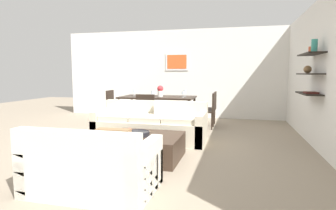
{
  "coord_description": "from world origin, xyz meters",
  "views": [
    {
      "loc": [
        1.62,
        -4.97,
        1.35
      ],
      "look_at": [
        0.32,
        0.2,
        0.75
      ],
      "focal_mm": 29.59,
      "sensor_mm": 36.0,
      "label": 1
    }
  ],
  "objects_px": {
    "wine_glass_right_far": "(185,92)",
    "decorative_bowl": "(138,133)",
    "loveseat_white": "(93,167)",
    "dining_chair_foot": "(147,110)",
    "dining_chair_right_far": "(211,106)",
    "dining_chair_right_near": "(209,108)",
    "centerpiece_vase": "(160,91)",
    "sofa_beige": "(151,126)",
    "apple_on_coffee_table": "(130,130)",
    "wine_glass_foot": "(153,93)",
    "coffee_table": "(144,147)",
    "wine_glass_right_near": "(183,93)",
    "wine_glass_left_far": "(134,91)",
    "dining_table": "(158,99)",
    "dining_chair_left_far": "(114,103)"
  },
  "relations": [
    {
      "from": "wine_glass_right_far",
      "to": "decorative_bowl",
      "type": "bearing_deg",
      "value": -92.9
    },
    {
      "from": "loveseat_white",
      "to": "decorative_bowl",
      "type": "distance_m",
      "value": 1.28
    },
    {
      "from": "dining_chair_foot",
      "to": "dining_chair_right_far",
      "type": "xyz_separation_m",
      "value": [
        1.39,
        1.15,
        0.0
      ]
    },
    {
      "from": "loveseat_white",
      "to": "dining_chair_right_far",
      "type": "distance_m",
      "value": 4.62
    },
    {
      "from": "dining_chair_right_near",
      "to": "dining_chair_right_far",
      "type": "xyz_separation_m",
      "value": [
        0.0,
        0.46,
        0.0
      ]
    },
    {
      "from": "dining_chair_foot",
      "to": "centerpiece_vase",
      "type": "relative_size",
      "value": 2.97
    },
    {
      "from": "sofa_beige",
      "to": "apple_on_coffee_table",
      "type": "bearing_deg",
      "value": -90.93
    },
    {
      "from": "sofa_beige",
      "to": "wine_glass_foot",
      "type": "distance_m",
      "value": 1.48
    },
    {
      "from": "apple_on_coffee_table",
      "to": "dining_chair_right_near",
      "type": "xyz_separation_m",
      "value": [
        1.04,
        2.64,
        0.08
      ]
    },
    {
      "from": "dining_chair_right_far",
      "to": "dining_chair_foot",
      "type": "bearing_deg",
      "value": -140.33
    },
    {
      "from": "coffee_table",
      "to": "wine_glass_right_far",
      "type": "distance_m",
      "value": 3.18
    },
    {
      "from": "sofa_beige",
      "to": "decorative_bowl",
      "type": "xyz_separation_m",
      "value": [
        0.19,
        -1.26,
        0.13
      ]
    },
    {
      "from": "dining_chair_foot",
      "to": "coffee_table",
      "type": "bearing_deg",
      "value": -72.72
    },
    {
      "from": "apple_on_coffee_table",
      "to": "centerpiece_vase",
      "type": "bearing_deg",
      "value": 95.29
    },
    {
      "from": "dining_chair_foot",
      "to": "wine_glass_right_near",
      "type": "distance_m",
      "value": 1.13
    },
    {
      "from": "apple_on_coffee_table",
      "to": "dining_chair_right_far",
      "type": "bearing_deg",
      "value": 71.52
    },
    {
      "from": "apple_on_coffee_table",
      "to": "wine_glass_left_far",
      "type": "distance_m",
      "value": 3.22
    },
    {
      "from": "decorative_bowl",
      "to": "wine_glass_foot",
      "type": "xyz_separation_m",
      "value": [
        -0.56,
        2.57,
        0.46
      ]
    },
    {
      "from": "dining_table",
      "to": "dining_chair_right_far",
      "type": "distance_m",
      "value": 1.42
    },
    {
      "from": "sofa_beige",
      "to": "centerpiece_vase",
      "type": "bearing_deg",
      "value": 99.26
    },
    {
      "from": "dining_table",
      "to": "wine_glass_left_far",
      "type": "bearing_deg",
      "value": 169.94
    },
    {
      "from": "sofa_beige",
      "to": "wine_glass_right_far",
      "type": "relative_size",
      "value": 12.01
    },
    {
      "from": "decorative_bowl",
      "to": "sofa_beige",
      "type": "bearing_deg",
      "value": 98.51
    },
    {
      "from": "dining_chair_foot",
      "to": "dining_chair_left_far",
      "type": "relative_size",
      "value": 1.0
    },
    {
      "from": "loveseat_white",
      "to": "dining_chair_right_far",
      "type": "xyz_separation_m",
      "value": [
        0.92,
        4.53,
        0.21
      ]
    },
    {
      "from": "dining_chair_foot",
      "to": "dining_chair_right_far",
      "type": "relative_size",
      "value": 1.0
    },
    {
      "from": "dining_chair_right_near",
      "to": "sofa_beige",
      "type": "bearing_deg",
      "value": -123.61
    },
    {
      "from": "dining_chair_foot",
      "to": "dining_chair_right_near",
      "type": "bearing_deg",
      "value": 26.41
    },
    {
      "from": "wine_glass_left_far",
      "to": "centerpiece_vase",
      "type": "relative_size",
      "value": 0.59
    },
    {
      "from": "sofa_beige",
      "to": "decorative_bowl",
      "type": "relative_size",
      "value": 6.15
    },
    {
      "from": "dining_chair_foot",
      "to": "wine_glass_right_far",
      "type": "distance_m",
      "value": 1.32
    },
    {
      "from": "wine_glass_right_near",
      "to": "centerpiece_vase",
      "type": "relative_size",
      "value": 0.52
    },
    {
      "from": "dining_chair_left_far",
      "to": "wine_glass_right_far",
      "type": "xyz_separation_m",
      "value": [
        2.1,
        -0.1,
        0.38
      ]
    },
    {
      "from": "decorative_bowl",
      "to": "wine_glass_right_far",
      "type": "height_order",
      "value": "wine_glass_right_far"
    },
    {
      "from": "dining_chair_foot",
      "to": "wine_glass_left_far",
      "type": "bearing_deg",
      "value": 124.35
    },
    {
      "from": "dining_chair_left_far",
      "to": "wine_glass_foot",
      "type": "height_order",
      "value": "wine_glass_foot"
    },
    {
      "from": "wine_glass_right_near",
      "to": "coffee_table",
      "type": "bearing_deg",
      "value": -91.53
    },
    {
      "from": "decorative_bowl",
      "to": "dining_chair_foot",
      "type": "bearing_deg",
      "value": 104.79
    },
    {
      "from": "dining_table",
      "to": "wine_glass_right_near",
      "type": "relative_size",
      "value": 12.71
    },
    {
      "from": "decorative_bowl",
      "to": "apple_on_coffee_table",
      "type": "distance_m",
      "value": 0.25
    },
    {
      "from": "loveseat_white",
      "to": "decorative_bowl",
      "type": "bearing_deg",
      "value": 86.14
    },
    {
      "from": "coffee_table",
      "to": "dining_table",
      "type": "bearing_deg",
      "value": 102.13
    },
    {
      "from": "loveseat_white",
      "to": "apple_on_coffee_table",
      "type": "distance_m",
      "value": 1.43
    },
    {
      "from": "coffee_table",
      "to": "decorative_bowl",
      "type": "relative_size",
      "value": 3.2
    },
    {
      "from": "sofa_beige",
      "to": "wine_glass_right_near",
      "type": "xyz_separation_m",
      "value": [
        0.35,
        1.64,
        0.57
      ]
    },
    {
      "from": "loveseat_white",
      "to": "wine_glass_foot",
      "type": "relative_size",
      "value": 7.82
    },
    {
      "from": "loveseat_white",
      "to": "wine_glass_left_far",
      "type": "height_order",
      "value": "wine_glass_left_far"
    },
    {
      "from": "dining_table",
      "to": "coffee_table",
      "type": "bearing_deg",
      "value": -77.87
    },
    {
      "from": "centerpiece_vase",
      "to": "dining_chair_right_far",
      "type": "bearing_deg",
      "value": 12.39
    },
    {
      "from": "wine_glass_foot",
      "to": "wine_glass_left_far",
      "type": "bearing_deg",
      "value": 140.98
    }
  ]
}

